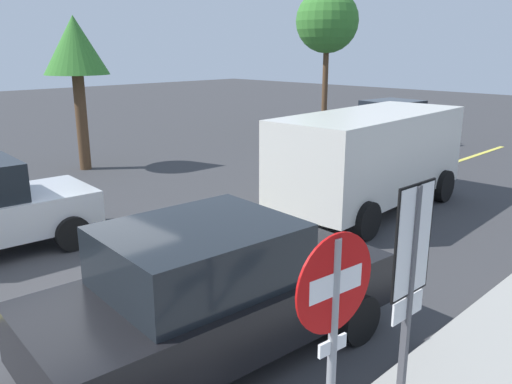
% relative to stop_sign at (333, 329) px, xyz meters
% --- Properties ---
extents(ground_plane, '(80.00, 80.00, 0.00)m').
position_rel_stop_sign_xyz_m(ground_plane, '(0.31, 5.14, -1.60)').
color(ground_plane, '#38383A').
extents(lane_marking_centre, '(28.00, 0.16, 0.01)m').
position_rel_stop_sign_xyz_m(lane_marking_centre, '(3.31, 5.14, -1.59)').
color(lane_marking_centre, '#E0D14C').
extents(stop_sign, '(0.76, 0.10, 2.34)m').
position_rel_stop_sign_xyz_m(stop_sign, '(0.00, 0.00, 0.00)').
color(stop_sign, gray).
rests_on(stop_sign, ground_plane).
extents(speed_limit_sign, '(0.54, 0.06, 2.52)m').
position_rel_stop_sign_xyz_m(speed_limit_sign, '(1.01, -0.04, 0.17)').
color(speed_limit_sign, '#4C4C51').
rests_on(speed_limit_sign, ground_plane).
extents(white_van, '(5.29, 2.47, 2.20)m').
position_rel_stop_sign_xyz_m(white_van, '(7.13, 4.32, -0.33)').
color(white_van, silver).
rests_on(white_van, ground_plane).
extents(car_black_crossing, '(4.48, 2.39, 1.67)m').
position_rel_stop_sign_xyz_m(car_black_crossing, '(0.76, 2.30, -0.76)').
color(car_black_crossing, black).
rests_on(car_black_crossing, ground_plane).
extents(car_blue_behind_van, '(4.14, 2.43, 1.70)m').
position_rel_stop_sign_xyz_m(car_blue_behind_van, '(14.30, 8.19, -0.75)').
color(car_blue_behind_van, '#2D479E').
rests_on(car_blue_behind_van, ground_plane).
extents(tree_left_verge, '(2.63, 2.63, 5.97)m').
position_rel_stop_sign_xyz_m(tree_left_verge, '(15.51, 12.17, 3.02)').
color(tree_left_verge, '#513823').
rests_on(tree_left_verge, ground_plane).
extents(tree_right_verge, '(1.86, 1.86, 4.47)m').
position_rel_stop_sign_xyz_m(tree_right_verge, '(4.48, 12.68, 1.93)').
color(tree_right_verge, '#513823').
rests_on(tree_right_verge, ground_plane).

